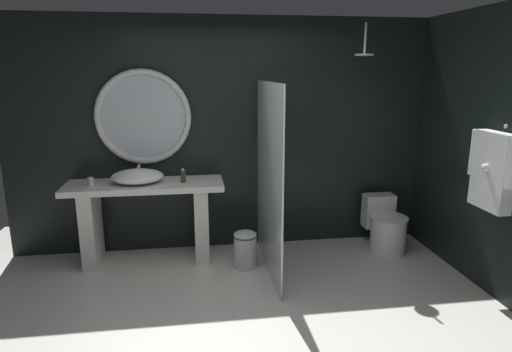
{
  "coord_description": "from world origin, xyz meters",
  "views": [
    {
      "loc": [
        -0.38,
        -3.05,
        2.03
      ],
      "look_at": [
        0.18,
        0.74,
        1.1
      ],
      "focal_mm": 30.89,
      "sensor_mm": 36.0,
      "label": 1
    }
  ],
  "objects_px": {
    "tumbler_cup": "(91,182)",
    "rain_shower_head": "(365,52)",
    "vessel_sink": "(137,176)",
    "round_wall_mirror": "(143,117)",
    "hanging_bathrobe": "(493,168)",
    "soap_dispenser": "(183,176)",
    "waste_bin": "(245,249)",
    "toilet": "(385,227)"
  },
  "relations": [
    {
      "from": "tumbler_cup",
      "to": "rain_shower_head",
      "type": "xyz_separation_m",
      "value": [
        2.86,
        -0.02,
        1.3
      ]
    },
    {
      "from": "round_wall_mirror",
      "to": "toilet",
      "type": "relative_size",
      "value": 1.65
    },
    {
      "from": "round_wall_mirror",
      "to": "waste_bin",
      "type": "bearing_deg",
      "value": -30.09
    },
    {
      "from": "tumbler_cup",
      "to": "soap_dispenser",
      "type": "height_order",
      "value": "soap_dispenser"
    },
    {
      "from": "soap_dispenser",
      "to": "toilet",
      "type": "xyz_separation_m",
      "value": [
        2.27,
        -0.06,
        -0.67
      ]
    },
    {
      "from": "waste_bin",
      "to": "vessel_sink",
      "type": "bearing_deg",
      "value": 162.89
    },
    {
      "from": "rain_shower_head",
      "to": "waste_bin",
      "type": "distance_m",
      "value": 2.41
    },
    {
      "from": "vessel_sink",
      "to": "soap_dispenser",
      "type": "distance_m",
      "value": 0.48
    },
    {
      "from": "tumbler_cup",
      "to": "round_wall_mirror",
      "type": "xyz_separation_m",
      "value": [
        0.53,
        0.29,
        0.62
      ]
    },
    {
      "from": "vessel_sink",
      "to": "hanging_bathrobe",
      "type": "xyz_separation_m",
      "value": [
        3.17,
        -1.21,
        0.26
      ]
    },
    {
      "from": "round_wall_mirror",
      "to": "rain_shower_head",
      "type": "relative_size",
      "value": 3.09
    },
    {
      "from": "vessel_sink",
      "to": "waste_bin",
      "type": "bearing_deg",
      "value": -17.11
    },
    {
      "from": "vessel_sink",
      "to": "round_wall_mirror",
      "type": "xyz_separation_m",
      "value": [
        0.07,
        0.26,
        0.59
      ]
    },
    {
      "from": "soap_dispenser",
      "to": "toilet",
      "type": "bearing_deg",
      "value": -1.6
    },
    {
      "from": "rain_shower_head",
      "to": "toilet",
      "type": "distance_m",
      "value": 1.97
    },
    {
      "from": "round_wall_mirror",
      "to": "toilet",
      "type": "height_order",
      "value": "round_wall_mirror"
    },
    {
      "from": "rain_shower_head",
      "to": "waste_bin",
      "type": "xyz_separation_m",
      "value": [
        -1.3,
        -0.28,
        -2.01
      ]
    },
    {
      "from": "vessel_sink",
      "to": "toilet",
      "type": "bearing_deg",
      "value": -2.13
    },
    {
      "from": "vessel_sink",
      "to": "soap_dispenser",
      "type": "relative_size",
      "value": 3.56
    },
    {
      "from": "tumbler_cup",
      "to": "soap_dispenser",
      "type": "xyz_separation_m",
      "value": [
        0.94,
        -0.0,
        0.02
      ]
    },
    {
      "from": "round_wall_mirror",
      "to": "waste_bin",
      "type": "xyz_separation_m",
      "value": [
        1.02,
        -0.59,
        -1.33
      ]
    },
    {
      "from": "round_wall_mirror",
      "to": "toilet",
      "type": "bearing_deg",
      "value": -7.63
    },
    {
      "from": "tumbler_cup",
      "to": "vessel_sink",
      "type": "bearing_deg",
      "value": 4.71
    },
    {
      "from": "round_wall_mirror",
      "to": "rain_shower_head",
      "type": "xyz_separation_m",
      "value": [
        2.32,
        -0.31,
        0.68
      ]
    },
    {
      "from": "soap_dispenser",
      "to": "waste_bin",
      "type": "bearing_deg",
      "value": -25.72
    },
    {
      "from": "toilet",
      "to": "waste_bin",
      "type": "distance_m",
      "value": 1.67
    },
    {
      "from": "vessel_sink",
      "to": "round_wall_mirror",
      "type": "height_order",
      "value": "round_wall_mirror"
    },
    {
      "from": "vessel_sink",
      "to": "tumbler_cup",
      "type": "relative_size",
      "value": 6.14
    },
    {
      "from": "tumbler_cup",
      "to": "soap_dispenser",
      "type": "relative_size",
      "value": 0.58
    },
    {
      "from": "vessel_sink",
      "to": "rain_shower_head",
      "type": "xyz_separation_m",
      "value": [
        2.39,
        -0.05,
        1.27
      ]
    },
    {
      "from": "soap_dispenser",
      "to": "toilet",
      "type": "height_order",
      "value": "soap_dispenser"
    },
    {
      "from": "round_wall_mirror",
      "to": "hanging_bathrobe",
      "type": "height_order",
      "value": "round_wall_mirror"
    },
    {
      "from": "round_wall_mirror",
      "to": "vessel_sink",
      "type": "bearing_deg",
      "value": -105.22
    },
    {
      "from": "round_wall_mirror",
      "to": "hanging_bathrobe",
      "type": "bearing_deg",
      "value": -25.25
    },
    {
      "from": "round_wall_mirror",
      "to": "toilet",
      "type": "xyz_separation_m",
      "value": [
        2.67,
        -0.36,
        -1.26
      ]
    },
    {
      "from": "round_wall_mirror",
      "to": "hanging_bathrobe",
      "type": "relative_size",
      "value": 1.36
    },
    {
      "from": "vessel_sink",
      "to": "hanging_bathrobe",
      "type": "height_order",
      "value": "hanging_bathrobe"
    },
    {
      "from": "waste_bin",
      "to": "hanging_bathrobe",
      "type": "bearing_deg",
      "value": -22.71
    },
    {
      "from": "tumbler_cup",
      "to": "round_wall_mirror",
      "type": "bearing_deg",
      "value": 28.86
    },
    {
      "from": "soap_dispenser",
      "to": "round_wall_mirror",
      "type": "xyz_separation_m",
      "value": [
        -0.4,
        0.29,
        0.6
      ]
    },
    {
      "from": "round_wall_mirror",
      "to": "toilet",
      "type": "distance_m",
      "value": 2.98
    },
    {
      "from": "soap_dispenser",
      "to": "hanging_bathrobe",
      "type": "height_order",
      "value": "hanging_bathrobe"
    }
  ]
}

